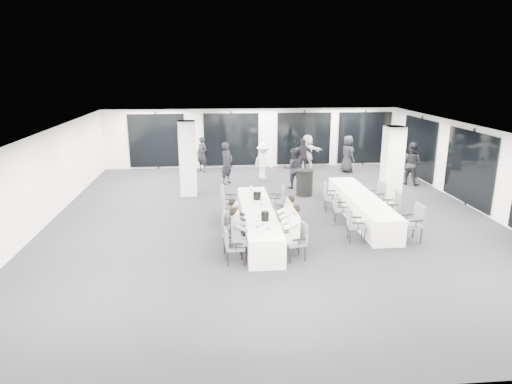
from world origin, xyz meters
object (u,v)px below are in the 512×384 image
standing_guest_a (227,161)px  standing_guest_g (202,152)px  chair_main_right_near (298,239)px  chair_main_left_fourth (228,209)px  banquet_table_side (361,207)px  chair_main_left_far (227,199)px  banquet_table_main (258,222)px  chair_side_left_mid (339,207)px  standing_guest_h (411,161)px  ice_bucket_near (265,216)px  chair_main_right_far (279,199)px  standing_guest_c (263,159)px  standing_guest_e (348,152)px  chair_side_right_far (377,194)px  standing_guest_b (293,166)px  chair_side_left_far (329,195)px  chair_main_left_second (230,230)px  chair_main_right_fourth (282,209)px  chair_side_right_near (414,220)px  chair_side_left_near (354,223)px  chair_side_right_mid (393,205)px  chair_main_right_mid (289,221)px  chair_main_left_mid (230,223)px  ice_bucket_far (257,195)px  chair_main_left_near (232,244)px  chair_main_right_second (292,229)px  cocktail_table (304,182)px  standing_guest_f (307,150)px

standing_guest_a → standing_guest_g: (-1.08, 2.41, -0.07)m
chair_main_right_near → chair_main_left_fourth: bearing=19.4°
banquet_table_side → chair_main_left_far: (-4.26, 0.56, 0.21)m
banquet_table_main → standing_guest_g: (-1.80, 8.39, 0.53)m
chair_side_left_mid → standing_guest_h: bearing=145.4°
ice_bucket_near → chair_main_right_far: bearing=74.6°
standing_guest_c → standing_guest_e: size_ratio=0.93×
chair_side_right_far → standing_guest_g: (-6.06, 6.42, 0.37)m
chair_main_left_fourth → standing_guest_g: bearing=-165.2°
chair_side_right_far → standing_guest_b: size_ratio=0.52×
banquet_table_side → banquet_table_main: bearing=-162.1°
chair_side_left_far → chair_main_left_second: bearing=-40.3°
chair_side_left_far → standing_guest_b: size_ratio=0.53×
chair_main_left_far → chair_side_left_far: chair_main_left_far is taller
chair_main_right_fourth → chair_side_right_near: (3.44, -1.64, 0.10)m
chair_side_left_near → chair_side_right_mid: 2.20m
chair_main_right_mid → standing_guest_a: 6.65m
banquet_table_side → standing_guest_g: bearing=125.6°
chair_main_left_second → chair_main_left_mid: bearing=-168.8°
ice_bucket_far → chair_side_right_far: bearing=12.9°
chair_main_left_near → chair_main_left_mid: 1.60m
chair_main_right_mid → chair_side_left_near: chair_side_left_near is taller
chair_main_right_second → chair_side_right_mid: chair_side_right_mid is taller
chair_main_left_fourth → standing_guest_b: bearing=155.4°
banquet_table_side → standing_guest_c: size_ratio=2.81×
chair_main_right_mid → chair_side_left_far: size_ratio=0.94×
banquet_table_side → ice_bucket_near: 3.97m
standing_guest_c → ice_bucket_near: 7.71m
banquet_table_main → chair_side_right_far: bearing=24.9°
chair_main_left_mid → chair_main_left_fourth: size_ratio=0.90×
cocktail_table → ice_bucket_far: bearing=-124.9°
banquet_table_side → standing_guest_e: 6.75m
chair_main_left_near → chair_side_left_near: (3.42, 1.21, 0.02)m
chair_main_left_fourth → chair_main_right_near: size_ratio=1.00×
chair_side_right_mid → chair_main_right_near: bearing=131.7°
chair_side_left_mid → chair_side_right_near: size_ratio=0.88×
banquet_table_side → chair_side_left_mid: (-0.83, -0.39, 0.15)m
chair_side_right_near → chair_main_right_near: bearing=101.0°
chair_main_right_mid → chair_main_right_fourth: chair_main_right_mid is taller
chair_main_left_second → ice_bucket_near: chair_main_left_second is taller
banquet_table_main → chair_main_right_near: bearing=-66.1°
chair_main_left_fourth → chair_main_right_second: (1.66, -1.84, -0.05)m
banquet_table_side → chair_main_right_fourth: (-2.60, -0.38, 0.12)m
cocktail_table → chair_main_left_fourth: 4.38m
chair_main_left_second → standing_guest_c: bearing=180.0°
chair_side_left_far → chair_side_right_near: (1.68, -2.90, 0.04)m
chair_main_left_second → chair_main_left_far: bearing=-167.8°
banquet_table_main → standing_guest_c: size_ratio=2.81×
cocktail_table → chair_side_left_near: 4.80m
chair_side_left_mid → standing_guest_f: (0.53, 7.71, 0.42)m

